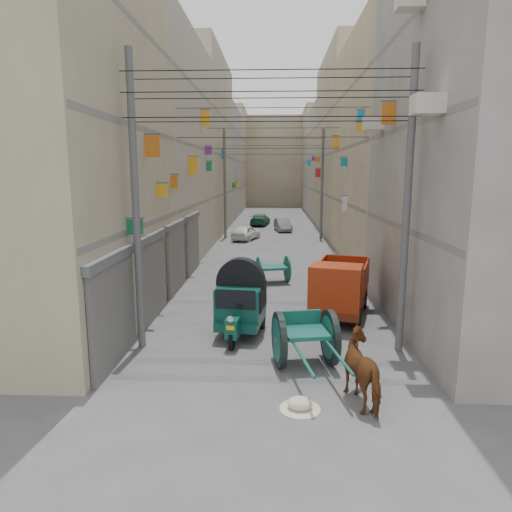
# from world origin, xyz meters

# --- Properties ---
(ground) EXTENTS (140.00, 140.00, 0.00)m
(ground) POSITION_xyz_m (0.00, 0.00, 0.00)
(ground) COLOR #4A4A4D
(ground) RESTS_ON ground
(building_row_left) EXTENTS (8.00, 62.00, 14.00)m
(building_row_left) POSITION_xyz_m (-8.00, 34.13, 6.46)
(building_row_left) COLOR tan
(building_row_left) RESTS_ON ground
(building_row_right) EXTENTS (8.00, 62.00, 14.00)m
(building_row_right) POSITION_xyz_m (8.00, 34.13, 6.46)
(building_row_right) COLOR #A29C97
(building_row_right) RESTS_ON ground
(end_cap_building) EXTENTS (22.00, 10.00, 13.00)m
(end_cap_building) POSITION_xyz_m (0.00, 66.00, 6.50)
(end_cap_building) COLOR tan
(end_cap_building) RESTS_ON ground
(shutters_left) EXTENTS (0.18, 14.40, 2.88)m
(shutters_left) POSITION_xyz_m (-3.92, 10.38, 1.49)
(shutters_left) COLOR #4A4A4F
(shutters_left) RESTS_ON ground
(signboards) EXTENTS (8.22, 40.52, 5.67)m
(signboards) POSITION_xyz_m (-0.01, 21.66, 3.43)
(signboards) COLOR #CC6418
(signboards) RESTS_ON ground
(ac_units) EXTENTS (0.70, 6.55, 3.35)m
(ac_units) POSITION_xyz_m (3.65, 7.67, 7.43)
(ac_units) COLOR beige
(ac_units) RESTS_ON ground
(utility_poles) EXTENTS (7.40, 22.20, 8.00)m
(utility_poles) POSITION_xyz_m (0.00, 17.00, 4.00)
(utility_poles) COLOR #535355
(utility_poles) RESTS_ON ground
(overhead_cables) EXTENTS (7.40, 22.52, 1.12)m
(overhead_cables) POSITION_xyz_m (0.00, 14.40, 6.77)
(overhead_cables) COLOR black
(overhead_cables) RESTS_ON ground
(auto_rickshaw) EXTENTS (1.67, 2.61, 1.79)m
(auto_rickshaw) POSITION_xyz_m (-0.86, 7.11, 1.06)
(auto_rickshaw) COLOR black
(auto_rickshaw) RESTS_ON ground
(tonga_cart) EXTENTS (1.72, 3.31, 1.42)m
(tonga_cart) POSITION_xyz_m (0.92, 4.88, 0.74)
(tonga_cart) COLOR black
(tonga_cart) RESTS_ON ground
(mini_truck) EXTENTS (2.49, 3.90, 2.03)m
(mini_truck) POSITION_xyz_m (2.27, 8.56, 0.97)
(mini_truck) COLOR black
(mini_truck) RESTS_ON ground
(second_cart) EXTENTS (1.60, 1.49, 1.21)m
(second_cart) POSITION_xyz_m (0.08, 13.73, 0.64)
(second_cart) COLOR #135449
(second_cart) RESTS_ON ground
(feed_sack) EXTENTS (0.53, 0.43, 0.27)m
(feed_sack) POSITION_xyz_m (0.69, 2.65, 0.13)
(feed_sack) COLOR beige
(feed_sack) RESTS_ON ground
(horse) EXTENTS (1.26, 1.90, 1.48)m
(horse) POSITION_xyz_m (2.11, 3.00, 0.74)
(horse) COLOR brown
(horse) RESTS_ON ground
(distant_car_white) EXTENTS (2.25, 3.49, 1.11)m
(distant_car_white) POSITION_xyz_m (-1.98, 26.95, 0.55)
(distant_car_white) COLOR white
(distant_car_white) RESTS_ON ground
(distant_car_grey) EXTENTS (1.59, 3.36, 1.06)m
(distant_car_grey) POSITION_xyz_m (0.82, 32.28, 0.53)
(distant_car_grey) COLOR slate
(distant_car_grey) RESTS_ON ground
(distant_car_green) EXTENTS (1.96, 3.89, 1.08)m
(distant_car_green) POSITION_xyz_m (-1.25, 36.55, 0.54)
(distant_car_green) COLOR #1D553C
(distant_car_green) RESTS_ON ground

